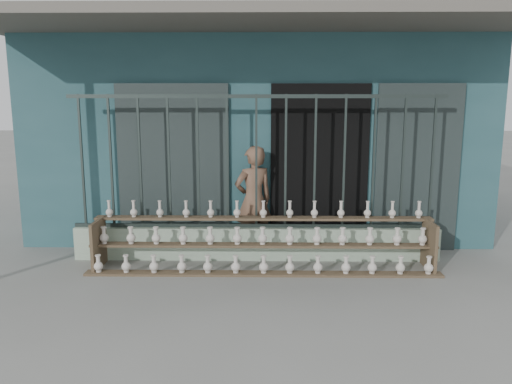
{
  "coord_description": "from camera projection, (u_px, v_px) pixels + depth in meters",
  "views": [
    {
      "loc": [
        0.09,
        -5.34,
        2.18
      ],
      "look_at": [
        0.0,
        1.0,
        1.0
      ],
      "focal_mm": 35.0,
      "sensor_mm": 36.0,
      "label": 1
    }
  ],
  "objects": [
    {
      "name": "security_fence",
      "position": [
        256.0,
        162.0,
        6.68
      ],
      "size": [
        5.0,
        0.04,
        1.8
      ],
      "color": "#283330",
      "rests_on": "parapet_wall"
    },
    {
      "name": "workshop_building",
      "position": [
        259.0,
        129.0,
        9.51
      ],
      "size": [
        7.4,
        6.6,
        3.21
      ],
      "color": "#274D53",
      "rests_on": "ground"
    },
    {
      "name": "parapet_wall",
      "position": [
        256.0,
        243.0,
        6.89
      ],
      "size": [
        5.0,
        0.2,
        0.45
      ],
      "primitive_type": "cube",
      "color": "#A2BA9F",
      "rests_on": "ground"
    },
    {
      "name": "elderly_woman",
      "position": [
        254.0,
        200.0,
        7.05
      ],
      "size": [
        0.67,
        0.57,
        1.55
      ],
      "primitive_type": "imported",
      "rotation": [
        0.0,
        0.0,
        3.56
      ],
      "color": "brown",
      "rests_on": "ground"
    },
    {
      "name": "shelf_rack",
      "position": [
        263.0,
        242.0,
        6.45
      ],
      "size": [
        4.5,
        0.68,
        0.85
      ],
      "color": "brown",
      "rests_on": "ground"
    },
    {
      "name": "ground",
      "position": [
        255.0,
        295.0,
        5.65
      ],
      "size": [
        60.0,
        60.0,
        0.0
      ],
      "primitive_type": "plane",
      "color": "slate"
    }
  ]
}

